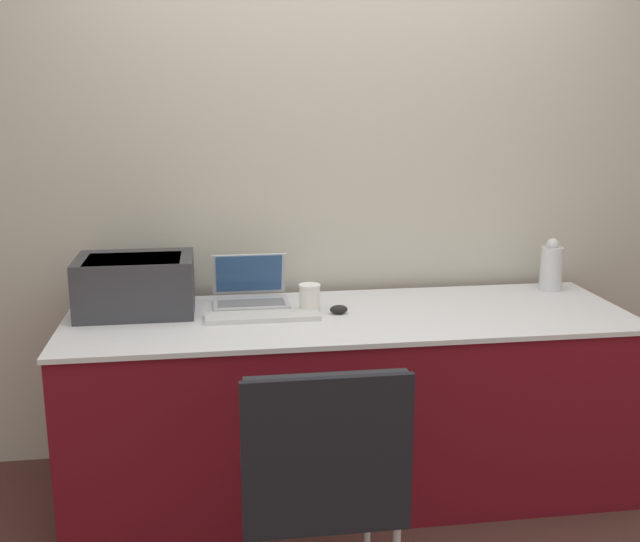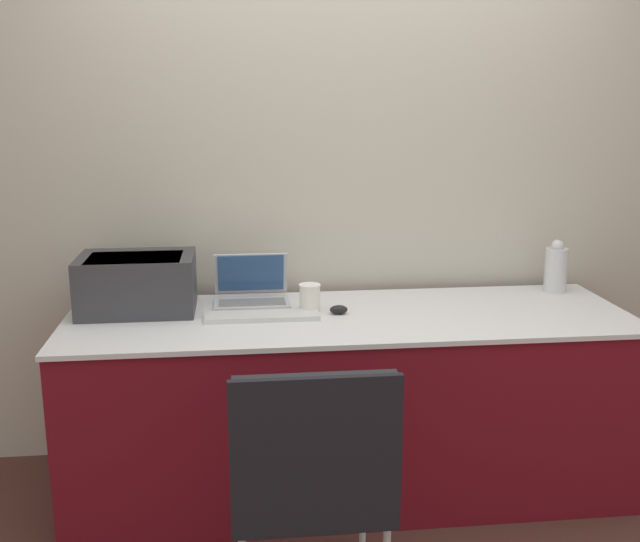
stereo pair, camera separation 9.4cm
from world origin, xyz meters
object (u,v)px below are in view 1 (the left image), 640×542
(coffee_cup, at_px, (310,298))
(external_keyboard, at_px, (263,316))
(laptop_left, at_px, (250,293))
(printer, at_px, (135,283))
(metal_pitcher, at_px, (551,267))
(mouse, at_px, (339,309))
(chair, at_px, (322,470))

(coffee_cup, bearing_deg, external_keyboard, -160.22)
(laptop_left, bearing_deg, external_keyboard, -81.50)
(laptop_left, relative_size, coffee_cup, 2.73)
(printer, distance_m, metal_pitcher, 1.88)
(laptop_left, height_order, mouse, laptop_left)
(external_keyboard, height_order, chair, chair)
(printer, height_order, metal_pitcher, metal_pitcher)
(laptop_left, height_order, metal_pitcher, metal_pitcher)
(printer, distance_m, laptop_left, 0.49)
(external_keyboard, relative_size, mouse, 6.17)
(laptop_left, xyz_separation_m, mouse, (0.35, -0.21, -0.03))
(laptop_left, distance_m, mouse, 0.41)
(mouse, xyz_separation_m, chair, (-0.20, -0.90, -0.24))
(mouse, distance_m, chair, 0.95)
(printer, distance_m, external_keyboard, 0.55)
(mouse, relative_size, metal_pitcher, 0.31)
(coffee_cup, xyz_separation_m, chair, (-0.09, -0.94, -0.28))
(mouse, height_order, chair, chair)
(laptop_left, xyz_separation_m, chair, (0.15, -1.11, -0.27))
(laptop_left, bearing_deg, chair, -82.33)
(metal_pitcher, bearing_deg, chair, -137.42)
(external_keyboard, height_order, mouse, mouse)
(laptop_left, height_order, coffee_cup, laptop_left)
(printer, xyz_separation_m, chair, (0.63, -1.04, -0.35))
(chair, bearing_deg, metal_pitcher, 42.58)
(external_keyboard, bearing_deg, mouse, 4.77)
(laptop_left, xyz_separation_m, coffee_cup, (0.24, -0.17, 0.01))
(printer, bearing_deg, mouse, -9.51)
(coffee_cup, relative_size, chair, 0.13)
(external_keyboard, bearing_deg, laptop_left, 98.50)
(coffee_cup, bearing_deg, chair, -95.35)
(external_keyboard, bearing_deg, printer, 162.10)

